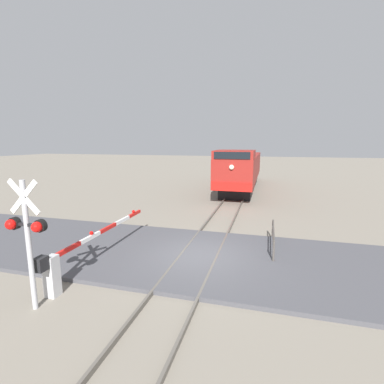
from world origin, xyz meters
The scene contains 8 objects.
ground_plane centered at (0.00, 0.00, 0.00)m, with size 160.00×160.00×0.00m, color gray.
rail_track_left centered at (-0.72, 0.00, 0.07)m, with size 0.08×80.00×0.15m, color #59544C.
rail_track_right centered at (0.72, 0.00, 0.07)m, with size 0.08×80.00×0.15m, color #59544C.
road_surface centered at (0.00, 0.00, 0.07)m, with size 36.00×6.07×0.15m, color #47474C.
locomotive centered at (0.00, 17.05, 2.03)m, with size 3.02×15.53×3.95m.
crossing_signal centered at (-3.59, -4.56, 2.23)m, with size 1.18×0.33×3.66m.
crossing_gate centered at (-3.59, -2.97, 0.88)m, with size 0.36×6.57×1.39m.
guard_railing centered at (2.86, 1.65, 0.63)m, with size 0.08×3.05×0.95m.
Camera 1 is at (2.52, -10.31, 4.61)m, focal length 26.32 mm.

